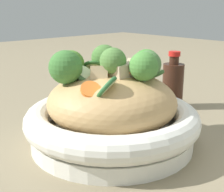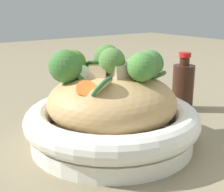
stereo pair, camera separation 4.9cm
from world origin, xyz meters
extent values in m
plane|color=#827459|center=(0.00, 0.00, 0.00)|extent=(3.00, 3.00, 0.00)
cylinder|color=white|center=(0.00, 0.00, 0.01)|extent=(0.26, 0.26, 0.02)
torus|color=white|center=(0.00, 0.00, 0.04)|extent=(0.28, 0.28, 0.04)
ellipsoid|color=tan|center=(0.00, 0.00, 0.07)|extent=(0.20, 0.20, 0.09)
torus|color=tan|center=(0.01, -0.01, 0.11)|extent=(0.09, 0.09, 0.02)
torus|color=tan|center=(-0.04, 0.01, 0.09)|extent=(0.09, 0.09, 0.03)
torus|color=tan|center=(0.00, -0.05, 0.11)|extent=(0.06, 0.06, 0.01)
cone|color=#8DAA71|center=(0.04, -0.02, 0.11)|extent=(0.03, 0.03, 0.01)
sphere|color=#497937|center=(0.04, -0.02, 0.13)|extent=(0.06, 0.06, 0.04)
cone|color=#95AC73|center=(-0.05, -0.02, 0.11)|extent=(0.02, 0.02, 0.02)
sphere|color=#4B893C|center=(-0.05, -0.02, 0.13)|extent=(0.06, 0.06, 0.04)
cone|color=#9AB975|center=(-0.04, -0.04, 0.11)|extent=(0.02, 0.02, 0.01)
sphere|color=#4D7B41|center=(-0.04, -0.04, 0.13)|extent=(0.05, 0.05, 0.04)
cone|color=#92BA74|center=(0.03, 0.06, 0.10)|extent=(0.03, 0.03, 0.02)
sphere|color=#3E7735|center=(0.03, 0.06, 0.13)|extent=(0.07, 0.07, 0.05)
cone|color=#96AE70|center=(-0.01, 0.01, 0.11)|extent=(0.02, 0.02, 0.02)
sphere|color=#50803D|center=(-0.01, 0.01, 0.14)|extent=(0.06, 0.06, 0.04)
cone|color=#8DAC73|center=(0.00, -0.08, 0.10)|extent=(0.02, 0.02, 0.02)
sphere|color=#3E8631|center=(0.00, -0.08, 0.12)|extent=(0.05, 0.05, 0.05)
cone|color=#94AB6C|center=(0.06, 0.03, 0.10)|extent=(0.02, 0.02, 0.02)
sphere|color=#4F8530|center=(0.06, 0.03, 0.13)|extent=(0.05, 0.05, 0.04)
cylinder|color=orange|center=(0.03, -0.02, 0.12)|extent=(0.03, 0.03, 0.01)
cylinder|color=orange|center=(-0.03, -0.02, 0.12)|extent=(0.04, 0.04, 0.02)
cylinder|color=orange|center=(-0.01, 0.01, 0.12)|extent=(0.03, 0.03, 0.02)
cylinder|color=orange|center=(0.02, -0.04, 0.11)|extent=(0.03, 0.03, 0.02)
cylinder|color=orange|center=(-0.03, 0.06, 0.11)|extent=(0.03, 0.04, 0.02)
cylinder|color=orange|center=(0.05, -0.04, 0.11)|extent=(0.02, 0.02, 0.01)
cylinder|color=beige|center=(-0.03, -0.06, 0.11)|extent=(0.05, 0.05, 0.02)
torus|color=#345A27|center=(-0.03, -0.06, 0.11)|extent=(0.06, 0.06, 0.02)
cylinder|color=beige|center=(-0.04, 0.05, 0.11)|extent=(0.04, 0.04, 0.03)
torus|color=#2C6533|center=(-0.04, 0.05, 0.11)|extent=(0.04, 0.05, 0.03)
cylinder|color=beige|center=(0.04, 0.00, 0.11)|extent=(0.05, 0.05, 0.03)
torus|color=#2F6029|center=(0.04, 0.00, 0.11)|extent=(0.05, 0.05, 0.04)
cylinder|color=beige|center=(0.02, 0.04, 0.12)|extent=(0.04, 0.04, 0.03)
torus|color=#335C33|center=(0.02, 0.04, 0.12)|extent=(0.05, 0.05, 0.03)
cube|color=#C9B289|center=(0.00, 0.02, 0.12)|extent=(0.04, 0.04, 0.03)
cube|color=#C8B293|center=(-0.02, 0.00, 0.12)|extent=(0.03, 0.03, 0.03)
cube|color=beige|center=(-0.02, -0.04, 0.12)|extent=(0.05, 0.05, 0.03)
cylinder|color=#381E14|center=(0.05, -0.22, 0.05)|extent=(0.05, 0.05, 0.10)
cylinder|color=#381E14|center=(0.05, -0.22, 0.10)|extent=(0.02, 0.02, 0.02)
cylinder|color=red|center=(0.05, -0.22, 0.12)|extent=(0.02, 0.02, 0.01)
camera|label=1|loc=(-0.35, 0.32, 0.22)|focal=51.07mm
camera|label=2|loc=(-0.38, 0.28, 0.22)|focal=51.07mm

